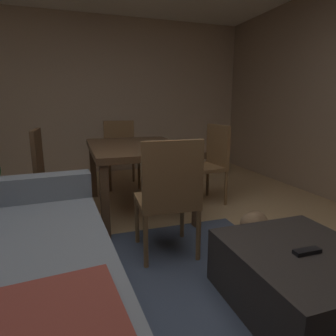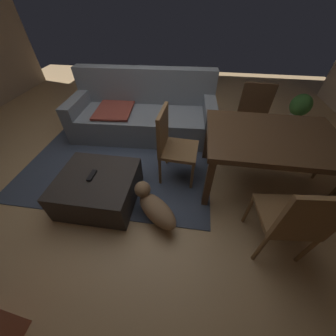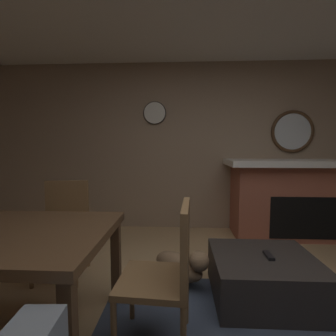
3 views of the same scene
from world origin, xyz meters
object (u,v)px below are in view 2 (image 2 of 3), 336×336
object	(u,v)px
dining_chair_west	(172,143)
small_dog	(155,207)
tv_remote	(92,175)
dining_chair_south	(294,219)
dining_table	(272,141)
potted_plant	(300,107)
couch	(144,114)
ottoman_coffee_table	(99,188)
dining_chair_north	(254,114)

from	to	relation	value
dining_chair_west	small_dog	size ratio (longest dim) A/B	1.66
dining_chair_west	tv_remote	bearing A→B (deg)	-147.08
tv_remote	dining_chair_south	size ratio (longest dim) A/B	0.17
dining_table	potted_plant	world-z (taller)	dining_table
small_dog	dining_chair_west	bearing A→B (deg)	83.04
couch	dining_chair_west	xyz separation A→B (m)	(0.60, -1.02, 0.19)
ottoman_coffee_table	potted_plant	size ratio (longest dim) A/B	1.57
dining_table	dining_chair_south	world-z (taller)	dining_chair_south
ottoman_coffee_table	potted_plant	xyz separation A→B (m)	(2.89, 2.25, 0.12)
couch	dining_chair_west	bearing A→B (deg)	-59.44
couch	dining_chair_south	world-z (taller)	couch
potted_plant	small_dog	world-z (taller)	potted_plant
dining_chair_west	small_dog	bearing A→B (deg)	-96.96
dining_table	dining_chair_north	size ratio (longest dim) A/B	1.51
ottoman_coffee_table	small_dog	distance (m)	0.71
ottoman_coffee_table	dining_chair_south	bearing A→B (deg)	-10.56
couch	dining_chair_west	size ratio (longest dim) A/B	2.52
tv_remote	dining_table	bearing A→B (deg)	16.32
dining_chair_south	couch	bearing A→B (deg)	131.80
tv_remote	dining_chair_north	xyz separation A→B (m)	(1.91, 1.40, 0.14)
couch	tv_remote	world-z (taller)	couch
dining_table	small_dog	size ratio (longest dim) A/B	2.50
potted_plant	tv_remote	bearing A→B (deg)	-142.56
ottoman_coffee_table	dining_chair_north	size ratio (longest dim) A/B	0.91
couch	dining_chair_south	size ratio (longest dim) A/B	2.52
ottoman_coffee_table	small_dog	size ratio (longest dim) A/B	1.50
ottoman_coffee_table	dining_table	size ratio (longest dim) A/B	0.60
ottoman_coffee_table	dining_chair_south	xyz separation A→B (m)	(1.88, -0.35, 0.34)
dining_chair_north	potted_plant	world-z (taller)	dining_chair_north
ottoman_coffee_table	dining_chair_west	distance (m)	1.01
dining_table	small_dog	world-z (taller)	dining_table
ottoman_coffee_table	small_dog	xyz separation A→B (m)	(0.69, -0.17, 0.00)
dining_table	dining_chair_south	bearing A→B (deg)	-89.41
tv_remote	dining_chair_west	bearing A→B (deg)	33.96
potted_plant	dining_chair_south	bearing A→B (deg)	-111.25
dining_table	dining_chair_north	xyz separation A→B (m)	(0.00, 0.88, -0.13)
couch	dining_table	size ratio (longest dim) A/B	1.67
dining_chair_north	small_dog	bearing A→B (deg)	-126.83
potted_plant	small_dog	distance (m)	3.27
ottoman_coffee_table	dining_chair_south	world-z (taller)	dining_chair_south
tv_remote	dining_table	size ratio (longest dim) A/B	0.11
dining_table	dining_chair_south	distance (m)	0.89
potted_plant	small_dog	xyz separation A→B (m)	(-2.20, -2.42, -0.12)
ottoman_coffee_table	small_dog	world-z (taller)	small_dog
dining_chair_south	small_dog	size ratio (longest dim) A/B	1.66
dining_chair_south	small_dog	world-z (taller)	dining_chair_south
ottoman_coffee_table	tv_remote	world-z (taller)	tv_remote
dining_chair_south	small_dog	distance (m)	1.25
potted_plant	small_dog	bearing A→B (deg)	-132.28
dining_table	dining_chair_north	bearing A→B (deg)	89.70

